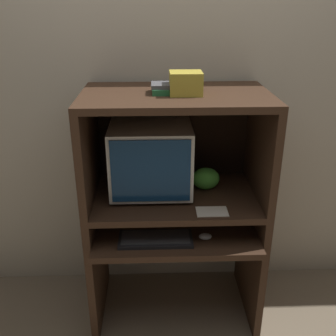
{
  "coord_description": "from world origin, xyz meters",
  "views": [
    {
      "loc": [
        -0.11,
        -1.7,
        1.85
      ],
      "look_at": [
        -0.04,
        0.29,
        0.98
      ],
      "focal_mm": 42.0,
      "sensor_mm": 36.0,
      "label": 1
    }
  ],
  "objects": [
    {
      "name": "wall_back",
      "position": [
        0.0,
        0.65,
        1.3
      ],
      "size": [
        6.0,
        0.06,
        2.6
      ],
      "color": "#B2A893",
      "rests_on": "ground_plane"
    },
    {
      "name": "desk_base",
      "position": [
        0.0,
        0.25,
        0.4
      ],
      "size": [
        0.98,
        0.65,
        0.64
      ],
      "color": "#382316",
      "rests_on": "ground_plane"
    },
    {
      "name": "desk_monitor_shelf",
      "position": [
        0.0,
        0.29,
        0.78
      ],
      "size": [
        0.98,
        0.59,
        0.18
      ],
      "color": "#382316",
      "rests_on": "desk_base"
    },
    {
      "name": "hutch_upper",
      "position": [
        0.0,
        0.33,
        1.21
      ],
      "size": [
        0.98,
        0.59,
        0.58
      ],
      "color": "#382316",
      "rests_on": "desk_monitor_shelf"
    },
    {
      "name": "crt_monitor",
      "position": [
        -0.13,
        0.35,
        1.02
      ],
      "size": [
        0.45,
        0.42,
        0.4
      ],
      "color": "beige",
      "rests_on": "desk_monitor_shelf"
    },
    {
      "name": "keyboard",
      "position": [
        -0.12,
        0.09,
        0.65
      ],
      "size": [
        0.4,
        0.17,
        0.03
      ],
      "color": "black",
      "rests_on": "desk_base"
    },
    {
      "name": "mouse",
      "position": [
        0.15,
        0.1,
        0.66
      ],
      "size": [
        0.07,
        0.05,
        0.03
      ],
      "color": "#B7B7B7",
      "rests_on": "desk_base"
    },
    {
      "name": "snack_bag",
      "position": [
        0.18,
        0.36,
        0.88
      ],
      "size": [
        0.16,
        0.12,
        0.13
      ],
      "color": "green",
      "rests_on": "desk_monitor_shelf"
    },
    {
      "name": "book_stack",
      "position": [
        -0.03,
        0.29,
        1.42
      ],
      "size": [
        0.2,
        0.14,
        0.05
      ],
      "color": "#236638",
      "rests_on": "hutch_upper"
    },
    {
      "name": "paper_card",
      "position": [
        0.18,
        0.08,
        0.82
      ],
      "size": [
        0.16,
        0.11,
        0.0
      ],
      "color": "beige",
      "rests_on": "desk_monitor_shelf"
    },
    {
      "name": "storage_box",
      "position": [
        0.05,
        0.26,
        1.46
      ],
      "size": [
        0.16,
        0.14,
        0.11
      ],
      "color": "gold",
      "rests_on": "hutch_upper"
    }
  ]
}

